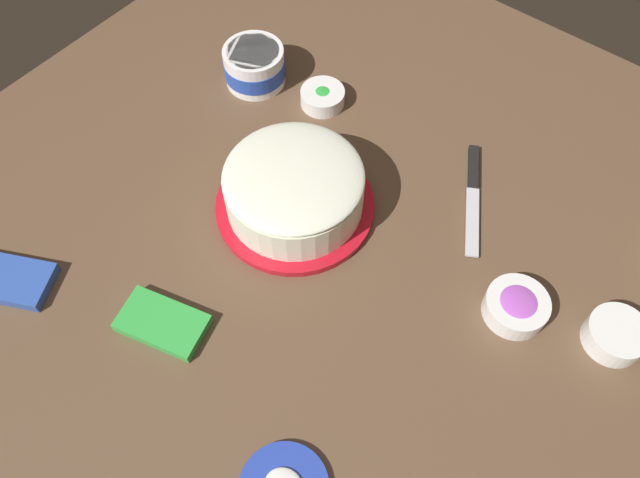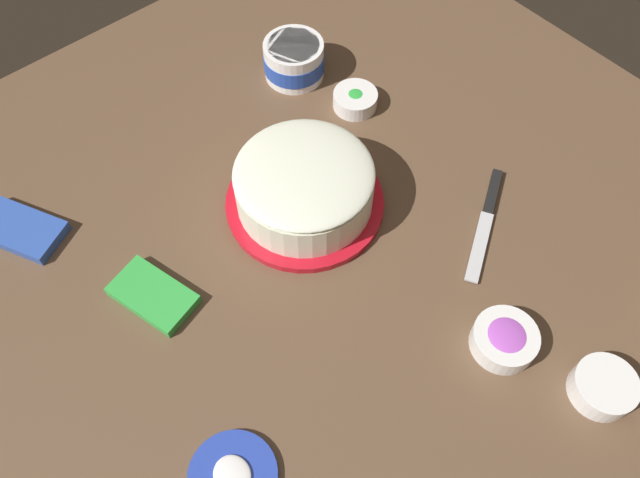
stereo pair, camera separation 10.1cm
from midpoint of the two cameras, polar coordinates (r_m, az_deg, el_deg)
ground_plane at (r=1.02m, az=3.64°, el=-3.64°), size 1.54×1.54×0.00m
frosted_cake at (r=1.05m, az=1.32°, el=4.47°), size 0.27×0.27×0.11m
frosting_tub at (r=1.28m, az=-0.04°, el=15.92°), size 0.12×0.12×0.08m
frosting_tub_lid at (r=0.91m, az=-4.60°, el=-21.02°), size 0.12×0.12×0.02m
spreading_knife at (r=1.12m, az=17.51°, el=2.02°), size 0.14×0.21×0.01m
sprinkle_bowl_rainbow at (r=1.00m, az=19.31°, el=-8.85°), size 0.10×0.10×0.04m
sprinkle_bowl_green at (r=1.23m, az=5.63°, el=12.40°), size 0.09×0.09×0.03m
sprinkle_bowl_pink at (r=1.03m, az=27.08°, el=-12.17°), size 0.09×0.09×0.04m
candy_box_lower at (r=1.15m, az=-23.46°, el=0.62°), size 0.17×0.14×0.02m
candy_box_upper at (r=1.01m, az=-12.24°, el=-5.27°), size 0.15×0.11×0.02m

